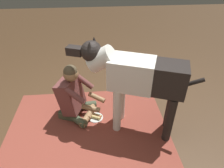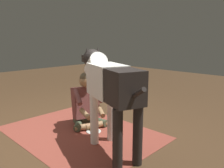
% 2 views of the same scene
% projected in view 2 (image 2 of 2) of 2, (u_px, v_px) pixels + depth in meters
% --- Properties ---
extents(ground_plane, '(14.10, 14.10, 0.00)m').
position_uv_depth(ground_plane, '(68.00, 130.00, 3.51)').
color(ground_plane, '#49321E').
extents(area_rug, '(2.27, 1.65, 0.01)m').
position_uv_depth(area_rug, '(81.00, 132.00, 3.39)').
color(area_rug, brown).
rests_on(area_rug, ground).
extents(person_sitting_on_floor, '(0.73, 0.61, 0.87)m').
position_uv_depth(person_sitting_on_floor, '(86.00, 104.00, 3.64)').
color(person_sitting_on_floor, '#455139').
rests_on(person_sitting_on_floor, ground).
extents(large_dog, '(1.60, 0.73, 1.27)m').
position_uv_depth(large_dog, '(109.00, 85.00, 2.76)').
color(large_dog, silver).
rests_on(large_dog, ground).
extents(hot_dog_on_plate, '(0.22, 0.22, 0.06)m').
position_uv_depth(hot_dog_on_plate, '(94.00, 130.00, 3.42)').
color(hot_dog_on_plate, silver).
rests_on(hot_dog_on_plate, ground).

